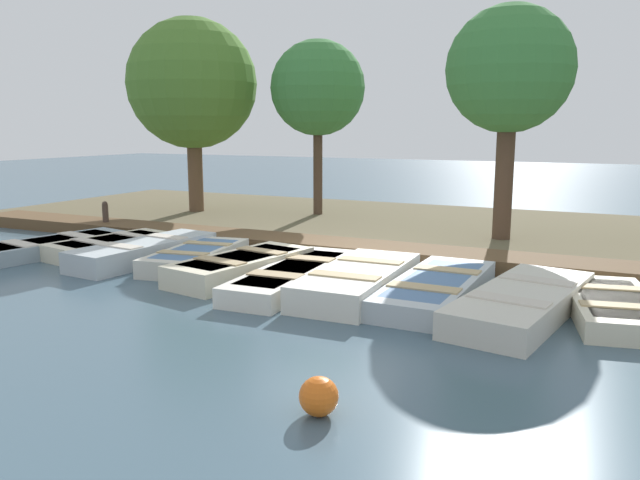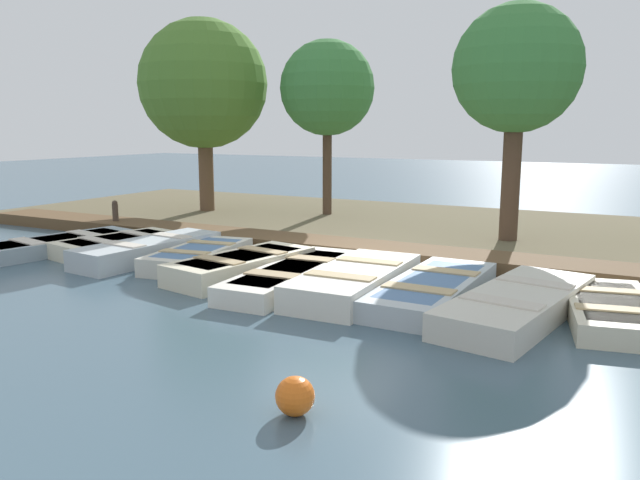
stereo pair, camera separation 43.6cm
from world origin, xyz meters
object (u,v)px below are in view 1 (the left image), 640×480
Objects in this scene: rowboat_2 at (145,251)px; rowboat_6 at (358,280)px; rowboat_8 at (523,302)px; mooring_post_near at (106,217)px; rowboat_0 at (50,246)px; rowboat_3 at (196,257)px; park_tree_far_left at (192,85)px; park_tree_center at (510,72)px; rowboat_7 at (436,288)px; rowboat_4 at (242,266)px; rowboat_5 at (294,275)px; rowboat_9 at (613,306)px; buoy at (319,396)px; rowboat_1 at (111,246)px; park_tree_left at (318,89)px.

rowboat_2 is 4.78m from rowboat_6.
mooring_post_near reaches higher than rowboat_8.
rowboat_3 is (-0.42, 3.50, 0.02)m from rowboat_0.
rowboat_2 reaches higher than rowboat_8.
park_tree_far_left is 1.10× the size of park_tree_center.
rowboat_7 reaches higher than rowboat_0.
mooring_post_near is (-2.51, -5.68, 0.21)m from rowboat_4.
rowboat_8 is (0.09, 2.58, -0.02)m from rowboat_6.
rowboat_0 is 5.90m from rowboat_5.
mooring_post_near is (-2.07, -4.35, 0.23)m from rowboat_3.
park_tree_center is (-4.86, 0.16, 3.66)m from rowboat_7.
rowboat_2 is 1.16× the size of rowboat_9.
rowboat_6 reaches higher than buoy.
rowboat_2 is (0.27, 1.15, 0.04)m from rowboat_1.
rowboat_2 is 7.26m from park_tree_far_left.
rowboat_7 is at bearing 102.77° from rowboat_4.
mooring_post_near reaches higher than rowboat_6.
rowboat_5 is at bearing -84.53° from rowboat_7.
rowboat_3 is at bearing 4.24° from park_tree_left.
park_tree_far_left is at bearing -135.31° from rowboat_5.
rowboat_0 is at bearing -53.68° from rowboat_1.
mooring_post_near reaches higher than buoy.
rowboat_6 reaches higher than rowboat_3.
rowboat_8 is 0.71× the size of park_tree_left.
rowboat_1 is 2.31m from rowboat_3.
rowboat_3 is at bearing -99.85° from rowboat_6.
rowboat_2 is 7.36m from rowboat_8.
rowboat_4 is 4.86m from rowboat_8.
park_tree_center is at bearing -164.90° from rowboat_9.
rowboat_1 is 7.15m from rowboat_7.
mooring_post_near is (-2.49, -0.85, 0.25)m from rowboat_0.
rowboat_8 is (0.46, 7.35, -0.02)m from rowboat_2.
park_tree_left reaches higher than rowboat_1.
rowboat_6 is (0.10, 7.11, 0.05)m from rowboat_0.
rowboat_2 is at bearing -126.92° from buoy.
rowboat_7 is (-0.20, 2.43, 0.00)m from rowboat_5.
park_tree_left is (-6.83, -1.80, 3.50)m from rowboat_4.
rowboat_4 is 8.00× the size of buoy.
rowboat_0 is at bearing -91.70° from rowboat_3.
park_tree_center is (-4.99, 8.49, 3.66)m from rowboat_0.
rowboat_4 is (0.30, 2.49, -0.01)m from rowboat_2.
rowboat_6 is 1.24m from rowboat_7.
rowboat_0 is 6.94m from park_tree_far_left.
buoy is 14.03m from park_tree_far_left.
park_tree_left is 5.76m from park_tree_center.
rowboat_8 is 1.25m from rowboat_9.
park_tree_left is (-11.10, -5.40, 3.52)m from buoy.
park_tree_far_left is (-5.59, -11.39, 3.71)m from rowboat_9.
mooring_post_near is 2.19× the size of buoy.
rowboat_4 is at bearing 66.13° from mooring_post_near.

